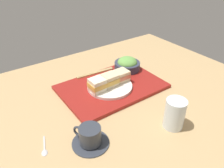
% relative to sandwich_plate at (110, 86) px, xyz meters
% --- Properties ---
extents(ground_plane, '(1.40, 1.00, 0.03)m').
position_rel_sandwich_plate_xyz_m(ground_plane, '(0.04, 0.06, -0.04)').
color(ground_plane, tan).
extents(serving_tray, '(0.45, 0.31, 0.02)m').
position_rel_sandwich_plate_xyz_m(serving_tray, '(-0.02, -0.01, -0.01)').
color(serving_tray, maroon).
rests_on(serving_tray, ground_plane).
extents(sandwich_plate, '(0.20, 0.20, 0.01)m').
position_rel_sandwich_plate_xyz_m(sandwich_plate, '(0.00, 0.00, 0.00)').
color(sandwich_plate, white).
rests_on(sandwich_plate, serving_tray).
extents(sandwich_near, '(0.07, 0.06, 0.05)m').
position_rel_sandwich_plate_xyz_m(sandwich_near, '(-0.07, -0.01, 0.03)').
color(sandwich_near, beige).
rests_on(sandwich_near, sandwich_plate).
extents(sandwich_middle, '(0.07, 0.06, 0.05)m').
position_rel_sandwich_plate_xyz_m(sandwich_middle, '(-0.00, 0.00, 0.03)').
color(sandwich_middle, beige).
rests_on(sandwich_middle, sandwich_plate).
extents(sandwich_far, '(0.07, 0.06, 0.06)m').
position_rel_sandwich_plate_xyz_m(sandwich_far, '(0.07, 0.01, 0.03)').
color(sandwich_far, '#EFE5C1').
rests_on(sandwich_far, sandwich_plate).
extents(salad_bowl, '(0.13, 0.13, 0.07)m').
position_rel_sandwich_plate_xyz_m(salad_bowl, '(-0.17, -0.09, 0.02)').
color(salad_bowl, '#33384C').
rests_on(salad_bowl, serving_tray).
extents(chopsticks_pair, '(0.20, 0.03, 0.01)m').
position_rel_sandwich_plate_xyz_m(chopsticks_pair, '(-0.01, -0.15, -0.00)').
color(chopsticks_pair, tan).
rests_on(chopsticks_pair, serving_tray).
extents(coffee_cup, '(0.12, 0.12, 0.07)m').
position_rel_sandwich_plate_xyz_m(coffee_cup, '(0.23, 0.22, 0.01)').
color(coffee_cup, '#333842').
rests_on(coffee_cup, ground_plane).
extents(drinking_glass, '(0.07, 0.07, 0.11)m').
position_rel_sandwich_plate_xyz_m(drinking_glass, '(-0.05, 0.32, 0.04)').
color(drinking_glass, silver).
rests_on(drinking_glass, ground_plane).
extents(teaspoon, '(0.04, 0.09, 0.01)m').
position_rel_sandwich_plate_xyz_m(teaspoon, '(0.37, 0.16, -0.02)').
color(teaspoon, silver).
rests_on(teaspoon, ground_plane).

